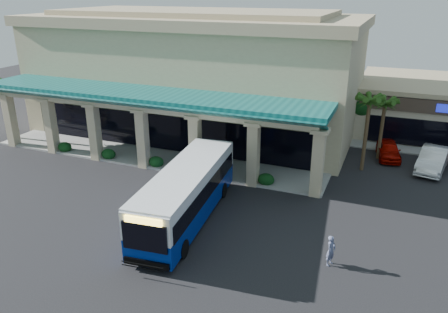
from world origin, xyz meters
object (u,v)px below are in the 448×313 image
at_px(pedestrian, 331,251).
at_px(car_silver, 388,150).
at_px(transit_bus, 187,195).
at_px(car_white, 433,159).

xyz_separation_m(pedestrian, car_silver, (2.01, 16.94, -0.11)).
distance_m(transit_bus, car_silver, 18.91).
height_order(transit_bus, car_white, transit_bus).
xyz_separation_m(transit_bus, car_silver, (10.88, 15.44, -0.93)).
bearing_deg(car_white, transit_bus, -124.48).
height_order(transit_bus, car_silver, transit_bus).
bearing_deg(pedestrian, car_white, 1.94).
height_order(pedestrian, car_silver, pedestrian).
bearing_deg(transit_bus, pedestrian, -15.18).
relative_size(pedestrian, car_silver, 0.39).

